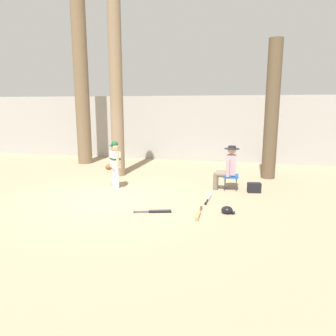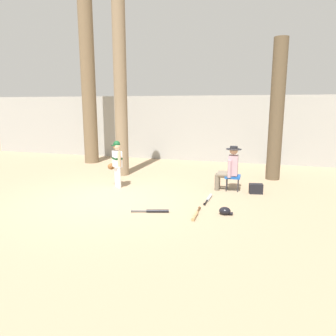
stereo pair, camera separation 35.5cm
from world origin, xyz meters
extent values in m
plane|color=#9E8466|center=(0.00, 0.00, 0.00)|extent=(60.00, 60.00, 0.00)
cube|color=#9E9E99|center=(0.00, 6.21, 1.31)|extent=(18.00, 0.36, 2.63)
cylinder|color=#7F6B51|center=(-0.85, 2.69, 3.06)|extent=(0.41, 0.41, 6.12)
cone|color=#7F6B51|center=(-0.85, 2.69, 0.00)|extent=(0.61, 0.61, 0.24)
cylinder|color=brown|center=(3.87, 3.46, 2.09)|extent=(0.42, 0.42, 4.18)
cone|color=brown|center=(3.87, 3.46, 0.00)|extent=(0.56, 0.56, 0.25)
cylinder|color=white|center=(-0.25, 1.11, 0.29)|extent=(0.12, 0.12, 0.58)
cylinder|color=white|center=(-0.37, 1.24, 0.29)|extent=(0.12, 0.12, 0.58)
cube|color=white|center=(-0.31, 1.17, 0.80)|extent=(0.35, 0.35, 0.44)
cube|color=#144723|center=(-0.31, 1.17, 0.82)|extent=(0.36, 0.37, 0.05)
sphere|color=tan|center=(-0.31, 1.17, 1.15)|extent=(0.20, 0.20, 0.20)
sphere|color=#144723|center=(-0.31, 1.17, 1.21)|extent=(0.19, 0.19, 0.19)
cube|color=#144723|center=(-0.37, 1.11, 1.19)|extent=(0.17, 0.17, 0.02)
cylinder|color=tan|center=(-0.16, 0.99, 0.84)|extent=(0.11, 0.11, 0.42)
cylinder|color=tan|center=(-0.48, 1.30, 0.72)|extent=(0.11, 0.11, 0.40)
ellipsoid|color=brown|center=(-0.54, 1.27, 0.56)|extent=(0.24, 0.24, 0.18)
cube|color=#194C9E|center=(2.80, 1.73, 0.38)|extent=(0.41, 0.41, 0.06)
cylinder|color=#333338|center=(2.65, 1.58, 0.19)|extent=(0.02, 0.02, 0.38)
cylinder|color=#333338|center=(2.65, 1.88, 0.19)|extent=(0.02, 0.02, 0.38)
cylinder|color=#333338|center=(2.95, 1.59, 0.19)|extent=(0.02, 0.02, 0.38)
cylinder|color=#333338|center=(2.95, 1.89, 0.19)|extent=(0.02, 0.02, 0.38)
cylinder|color=#6B6051|center=(2.40, 1.62, 0.21)|extent=(0.13, 0.13, 0.43)
cylinder|color=#6B6051|center=(2.40, 1.82, 0.21)|extent=(0.13, 0.13, 0.43)
cylinder|color=#6B6051|center=(2.60, 1.63, 0.43)|extent=(0.40, 0.16, 0.15)
cylinder|color=#6B6051|center=(2.60, 1.83, 0.43)|extent=(0.40, 0.16, 0.15)
cube|color=#B28C99|center=(2.80, 1.73, 0.69)|extent=(0.25, 0.37, 0.52)
cylinder|color=#B28C99|center=(2.73, 1.51, 0.63)|extent=(0.09, 0.09, 0.46)
cylinder|color=#B28C99|center=(2.71, 1.95, 0.63)|extent=(0.09, 0.09, 0.46)
sphere|color=tan|center=(2.80, 1.73, 1.09)|extent=(0.22, 0.22, 0.22)
cylinder|color=#232328|center=(2.80, 1.73, 1.12)|extent=(0.40, 0.40, 0.02)
cylinder|color=#232328|center=(2.80, 1.73, 1.16)|extent=(0.20, 0.20, 0.09)
cube|color=black|center=(3.42, 1.59, 0.13)|extent=(0.37, 0.24, 0.26)
cylinder|color=brown|center=(-3.01, 4.46, 3.17)|extent=(0.55, 0.55, 6.35)
cone|color=brown|center=(-3.01, 4.46, 0.00)|extent=(0.74, 0.74, 0.33)
cylinder|color=tan|center=(2.27, -0.63, 0.03)|extent=(0.07, 0.47, 0.07)
cylinder|color=brown|center=(2.26, -0.24, 0.03)|extent=(0.04, 0.31, 0.03)
cylinder|color=brown|center=(2.26, -0.09, 0.03)|extent=(0.06, 0.02, 0.06)
cylinder|color=#B7BCC6|center=(2.33, 0.78, 0.03)|extent=(0.08, 0.49, 0.07)
cylinder|color=black|center=(2.32, 0.37, 0.03)|extent=(0.04, 0.33, 0.03)
cylinder|color=black|center=(2.32, 0.21, 0.03)|extent=(0.06, 0.02, 0.06)
cylinder|color=black|center=(1.44, -0.55, 0.03)|extent=(0.48, 0.20, 0.07)
cylinder|color=#4C4C51|center=(1.06, -0.67, 0.03)|extent=(0.32, 0.12, 0.03)
cylinder|color=#4C4C51|center=(0.90, -0.71, 0.03)|extent=(0.03, 0.06, 0.06)
ellipsoid|color=black|center=(2.83, -0.26, 0.07)|extent=(0.25, 0.22, 0.17)
cube|color=black|center=(2.95, -0.26, 0.03)|extent=(0.10, 0.12, 0.02)
camera|label=1|loc=(3.17, -6.83, 2.27)|focal=34.09mm
camera|label=2|loc=(3.52, -6.74, 2.27)|focal=34.09mm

